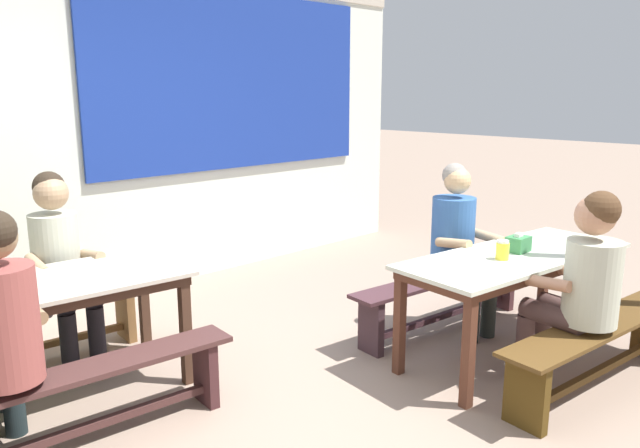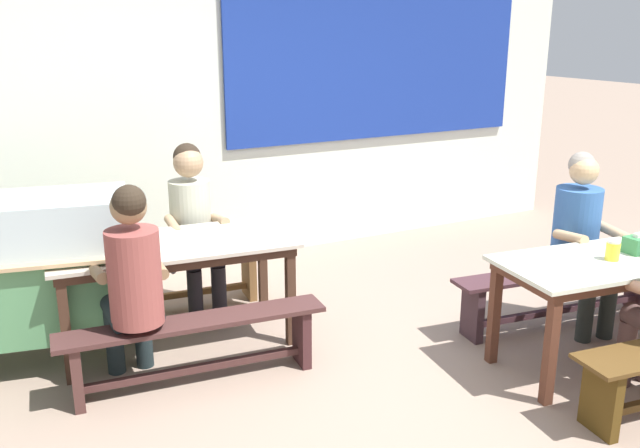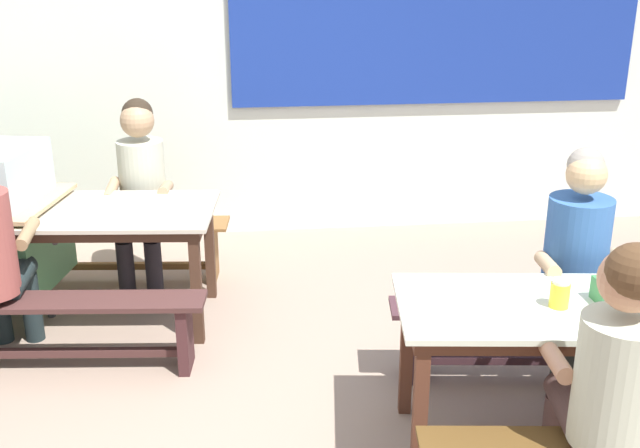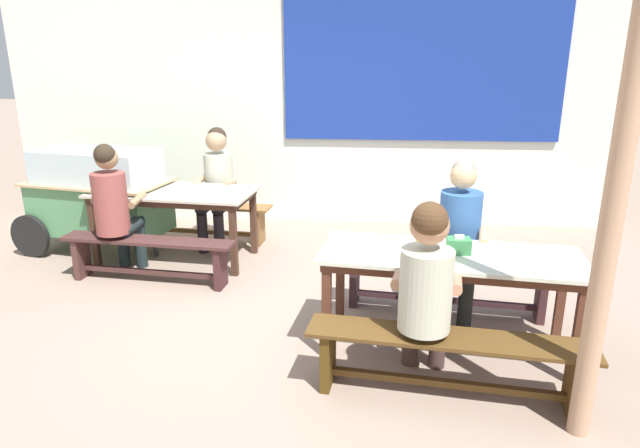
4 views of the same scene
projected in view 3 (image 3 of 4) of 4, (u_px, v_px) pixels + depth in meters
ground_plane at (285, 411)px, 3.82m from camera, size 40.00×40.00×0.00m
backdrop_wall at (267, 37)px, 5.84m from camera, size 7.26×0.23×2.98m
dining_table_far at (81, 221)px, 4.58m from camera, size 1.67×0.91×0.73m
dining_table_near at (600, 319)px, 3.35m from camera, size 1.85×0.88×0.73m
bench_far_back at (112, 243)px, 5.29m from camera, size 1.65×0.44×0.42m
bench_far_front at (57, 322)px, 4.12m from camera, size 1.64×0.40×0.42m
bench_near_back at (552, 329)px, 4.05m from camera, size 1.75×0.45×0.42m
person_right_near_table at (578, 259)px, 3.85m from camera, size 0.48×0.54×1.28m
person_near_front at (612, 371)px, 2.81m from camera, size 0.47×0.58×1.25m
person_center_facing at (141, 183)px, 5.07m from camera, size 0.43×0.58×1.28m
tissue_box at (613, 290)px, 3.33m from camera, size 0.16×0.12×0.13m
condiment_jar at (560, 294)px, 3.28m from camera, size 0.08×0.08×0.13m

